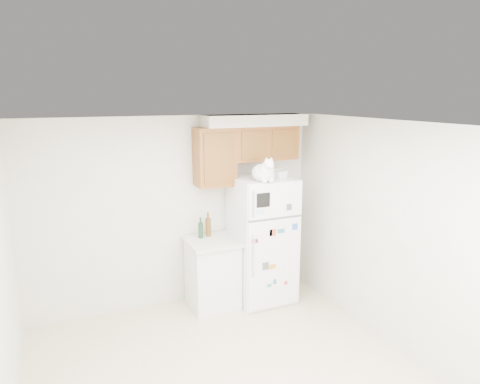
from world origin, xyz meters
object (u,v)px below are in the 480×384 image
base_counter (212,273)px  bottle_green (201,228)px  storage_box_back (274,172)px  storage_box_front (280,174)px  cat (264,172)px  bottle_amber (208,224)px  refrigerator (262,239)px

base_counter → bottle_green: (-0.11, 0.13, 0.60)m
storage_box_back → storage_box_front: (0.01, -0.16, -0.01)m
cat → bottle_amber: 1.06m
cat → bottle_green: 1.13m
base_counter → storage_box_front: (0.89, -0.18, 1.28)m
base_counter → bottle_green: bottle_green is taller
refrigerator → bottle_green: 0.85m
bottle_green → bottle_amber: bottle_amber is taller
bottle_amber → refrigerator: bearing=-19.0°
cat → bottle_green: size_ratio=1.68×
storage_box_front → bottle_green: 1.25m
refrigerator → base_counter: size_ratio=1.85×
base_counter → storage_box_front: size_ratio=6.13×
cat → refrigerator: bearing=66.9°
base_counter → storage_box_back: size_ratio=5.11×
refrigerator → cat: size_ratio=3.63×
storage_box_back → storage_box_front: 0.16m
storage_box_back → bottle_amber: size_ratio=0.55×
bottle_amber → base_counter: bearing=-92.4°
cat → storage_box_back: bearing=45.6°
bottle_green → cat: bearing=-33.2°
refrigerator → bottle_amber: bearing=161.0°
storage_box_back → bottle_green: (-0.98, 0.15, -0.69)m
base_counter → cat: cat is taller
storage_box_back → bottle_green: 1.21m
base_counter → cat: (0.58, -0.32, 1.36)m
refrigerator → storage_box_front: 0.92m
base_counter → bottle_amber: size_ratio=2.82×
refrigerator → storage_box_front: storage_box_front is taller
base_counter → bottle_green: bearing=129.5°
base_counter → cat: 1.51m
bottle_amber → storage_box_front: bearing=-21.3°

